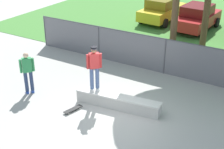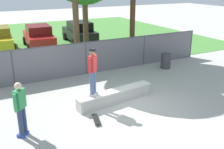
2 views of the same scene
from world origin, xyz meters
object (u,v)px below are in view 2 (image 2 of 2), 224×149
object	(u,v)px
concrete_ledge	(115,96)
car_red	(39,36)
skateboarder	(93,70)
car_black	(80,32)
trash_bin	(166,61)
skateboard	(96,119)
bystander	(20,107)

from	to	relation	value
concrete_ledge	car_red	bearing A→B (deg)	92.23
concrete_ledge	skateboarder	world-z (taller)	skateboarder
car_red	car_black	size ratio (longest dim) A/B	1.00
skateboarder	car_red	size ratio (longest dim) A/B	0.43
car_red	concrete_ledge	bearing A→B (deg)	-87.77
concrete_ledge	skateboarder	size ratio (longest dim) A/B	1.88
skateboarder	trash_bin	world-z (taller)	skateboarder
car_black	trash_bin	bearing A→B (deg)	-78.30
skateboard	car_red	world-z (taller)	car_red
skateboarder	bystander	bearing A→B (deg)	-164.38
concrete_ledge	bystander	size ratio (longest dim) A/B	1.90
concrete_ledge	skateboard	distance (m)	1.74
skateboard	car_red	size ratio (longest dim) A/B	0.19
concrete_ledge	skateboard	xyz separation A→B (m)	(-1.35, -1.08, -0.19)
skateboard	trash_bin	world-z (taller)	trash_bin
concrete_ledge	car_red	xyz separation A→B (m)	(-0.43, 11.09, 0.57)
bystander	trash_bin	world-z (taller)	bystander
concrete_ledge	bystander	bearing A→B (deg)	-167.31
car_black	skateboard	bearing A→B (deg)	-108.83
skateboarder	skateboard	size ratio (longest dim) A/B	2.23
car_black	car_red	bearing A→B (deg)	-175.41
skateboarder	car_red	world-z (taller)	skateboarder
skateboarder	trash_bin	xyz separation A→B (m)	(5.70, 2.73, -1.13)
skateboard	skateboarder	bearing A→B (deg)	70.84
skateboarder	car_red	xyz separation A→B (m)	(0.57, 11.17, -0.72)
car_red	trash_bin	bearing A→B (deg)	-58.70
car_red	bystander	world-z (taller)	bystander
concrete_ledge	skateboard	size ratio (longest dim) A/B	4.18
concrete_ledge	car_red	world-z (taller)	car_red
car_red	bystander	distance (m)	12.41
bystander	trash_bin	xyz separation A→B (m)	(8.48, 3.51, -0.58)
skateboarder	bystander	xyz separation A→B (m)	(-2.79, -0.78, -0.55)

